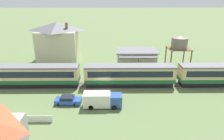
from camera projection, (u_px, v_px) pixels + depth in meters
ground_plane at (104, 89)px, 37.92m from camera, size 600.00×600.00×0.00m
passenger_train at (83, 74)px, 38.51m from camera, size 72.69×3.24×4.15m
railway_track at (112, 85)px, 39.35m from camera, size 128.92×3.60×0.04m
station_building at (136, 59)px, 47.72m from camera, size 9.61×8.07×4.66m
station_house_grey_roof at (58, 41)px, 53.24m from camera, size 11.03×9.14×10.33m
water_tower at (179, 43)px, 46.03m from camera, size 5.01×5.01×8.11m
parked_car_blue at (68, 100)px, 32.35m from camera, size 4.26×1.98×1.34m
delivery_truck_blue at (102, 100)px, 31.30m from camera, size 6.00×2.09×2.36m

